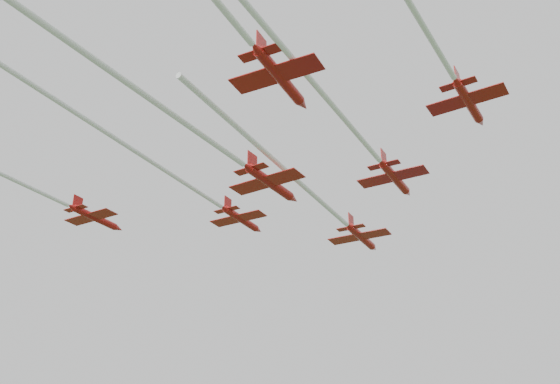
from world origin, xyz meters
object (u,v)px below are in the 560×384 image
at_px(jet_lead, 330,209).
at_px(jet_row3_mid, 196,131).
at_px(jet_row3_right, 440,54).
at_px(jet_row2_left, 195,189).
at_px(jet_row3_left, 8,177).
at_px(jet_row2_right, 341,115).

height_order(jet_lead, jet_row3_mid, jet_lead).
bearing_deg(jet_row3_right, jet_row2_left, 163.28).
xyz_separation_m(jet_lead, jet_row3_right, (20.76, -28.92, -0.32)).
bearing_deg(jet_row3_left, jet_row3_mid, 7.79).
height_order(jet_row2_left, jet_row3_right, jet_row2_left).
relative_size(jet_row2_right, jet_row3_mid, 1.11).
distance_m(jet_lead, jet_row2_right, 22.64).
bearing_deg(jet_row2_left, jet_row3_right, -18.81).
xyz_separation_m(jet_row2_left, jet_row3_left, (-15.88, -16.18, -2.51)).
bearing_deg(jet_row3_mid, jet_row2_right, 38.19).
distance_m(jet_lead, jet_row3_right, 35.61).
xyz_separation_m(jet_lead, jet_row3_left, (-30.30, -28.99, -2.32)).
relative_size(jet_row3_mid, jet_row3_right, 1.41).
bearing_deg(jet_row3_mid, jet_row2_left, 130.01).
bearing_deg(jet_row3_right, jet_row2_right, 154.18).
relative_size(jet_lead, jet_row3_right, 1.29).
relative_size(jet_row2_left, jet_row3_left, 0.91).
bearing_deg(jet_row2_right, jet_row3_mid, -144.80).
bearing_deg(jet_lead, jet_row2_left, -133.66).
bearing_deg(jet_row3_mid, jet_lead, 89.01).
xyz_separation_m(jet_row2_left, jet_row2_right, (23.12, -8.06, 0.87)).
bearing_deg(jet_row3_mid, jet_row3_right, 7.72).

